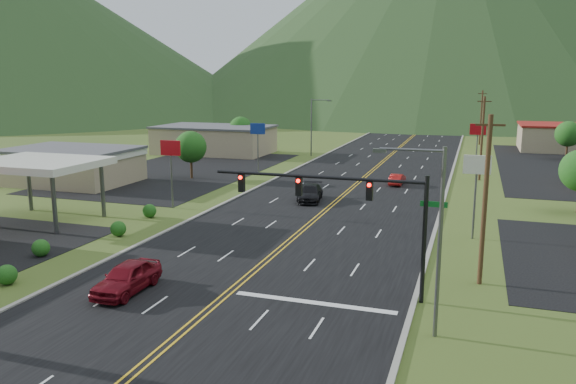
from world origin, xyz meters
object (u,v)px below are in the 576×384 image
(traffic_signal, at_px, (351,202))
(streetlight_west, at_px, (313,123))
(car_dark_mid, at_px, (310,193))
(car_red_near, at_px, (127,278))
(car_red_far, at_px, (397,180))
(gas_canopy, at_px, (38,165))
(streetlight_east, at_px, (433,230))

(traffic_signal, bearing_deg, streetlight_west, 107.97)
(traffic_signal, xyz_separation_m, car_dark_mid, (-9.01, 23.05, -4.55))
(car_red_near, bearing_deg, traffic_signal, 17.09)
(car_red_far, bearing_deg, car_dark_mid, 61.28)
(car_red_near, relative_size, car_dark_mid, 0.94)
(car_dark_mid, distance_m, car_red_far, 13.53)
(traffic_signal, bearing_deg, car_red_near, -162.34)
(car_red_far, bearing_deg, gas_canopy, 47.77)
(traffic_signal, distance_m, streetlight_west, 58.88)
(streetlight_east, relative_size, gas_canopy, 0.90)
(gas_canopy, bearing_deg, car_red_near, -35.65)
(traffic_signal, height_order, streetlight_east, streetlight_east)
(streetlight_east, bearing_deg, streetlight_west, 110.86)
(car_red_far, bearing_deg, streetlight_east, 102.48)
(streetlight_west, height_order, car_dark_mid, streetlight_west)
(gas_canopy, bearing_deg, traffic_signal, -15.70)
(traffic_signal, relative_size, car_red_near, 2.61)
(car_red_far, bearing_deg, traffic_signal, 95.94)
(traffic_signal, xyz_separation_m, car_red_near, (-12.00, -3.82, -4.47))
(traffic_signal, distance_m, car_red_near, 13.36)
(traffic_signal, relative_size, car_red_far, 3.37)
(gas_canopy, bearing_deg, streetlight_east, -19.88)
(traffic_signal, distance_m, gas_canopy, 29.59)
(car_dark_mid, bearing_deg, car_red_far, 49.21)
(traffic_signal, distance_m, streetlight_east, 6.17)
(streetlight_east, relative_size, car_red_far, 2.31)
(traffic_signal, distance_m, car_dark_mid, 25.17)
(streetlight_east, xyz_separation_m, streetlight_west, (-22.86, 60.00, 0.00))
(streetlight_west, height_order, car_red_far, streetlight_west)
(traffic_signal, relative_size, streetlight_west, 1.46)
(streetlight_east, distance_m, car_dark_mid, 30.64)
(streetlight_east, xyz_separation_m, gas_canopy, (-33.18, 12.00, -0.31))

